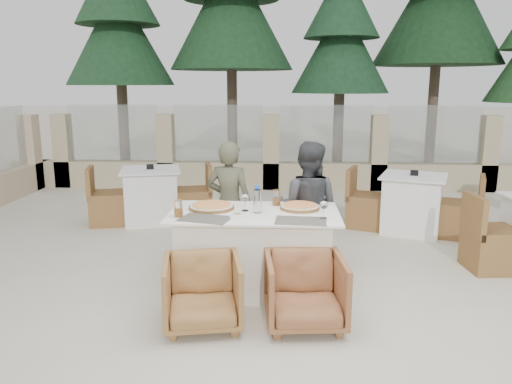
{
  "coord_description": "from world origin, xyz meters",
  "views": [
    {
      "loc": [
        0.21,
        -4.52,
        1.96
      ],
      "look_at": [
        -0.05,
        0.32,
        0.9
      ],
      "focal_mm": 35.0,
      "sensor_mm": 36.0,
      "label": 1
    }
  ],
  "objects_px": {
    "beer_glass_left": "(178,209)",
    "olive_dish": "(237,215)",
    "armchair_far_right": "(295,237)",
    "wine_glass_corner": "(324,209)",
    "dining_table": "(254,251)",
    "diner_right": "(307,208)",
    "beer_glass_right": "(276,198)",
    "armchair_near_right": "(305,291)",
    "water_bottle": "(258,199)",
    "armchair_near_left": "(203,292)",
    "pizza_right": "(300,207)",
    "diner_left": "(229,204)",
    "armchair_far_left": "(216,238)",
    "pizza_left": "(211,206)",
    "bg_table_a": "(151,196)",
    "bg_table_b": "(412,204)",
    "wine_glass_centre": "(245,201)"
  },
  "relations": [
    {
      "from": "dining_table",
      "to": "bg_table_a",
      "type": "height_order",
      "value": "same"
    },
    {
      "from": "pizza_right",
      "to": "beer_glass_left",
      "type": "bearing_deg",
      "value": -162.54
    },
    {
      "from": "armchair_far_right",
      "to": "wine_glass_corner",
      "type": "bearing_deg",
      "value": 103.52
    },
    {
      "from": "wine_glass_corner",
      "to": "pizza_right",
      "type": "bearing_deg",
      "value": 120.1
    },
    {
      "from": "dining_table",
      "to": "olive_dish",
      "type": "relative_size",
      "value": 14.55
    },
    {
      "from": "beer_glass_right",
      "to": "bg_table_b",
      "type": "distance_m",
      "value": 2.56
    },
    {
      "from": "armchair_near_right",
      "to": "bg_table_b",
      "type": "relative_size",
      "value": 0.4
    },
    {
      "from": "pizza_left",
      "to": "pizza_right",
      "type": "bearing_deg",
      "value": 2.46
    },
    {
      "from": "armchair_far_right",
      "to": "bg_table_a",
      "type": "xyz_separation_m",
      "value": [
        -2.03,
        1.64,
        0.07
      ]
    },
    {
      "from": "armchair_far_right",
      "to": "armchair_near_right",
      "type": "bearing_deg",
      "value": 91.54
    },
    {
      "from": "beer_glass_left",
      "to": "olive_dish",
      "type": "relative_size",
      "value": 1.41
    },
    {
      "from": "armchair_far_left",
      "to": "armchair_near_left",
      "type": "relative_size",
      "value": 0.92
    },
    {
      "from": "pizza_right",
      "to": "armchair_near_left",
      "type": "xyz_separation_m",
      "value": [
        -0.81,
        -0.92,
        -0.5
      ]
    },
    {
      "from": "olive_dish",
      "to": "dining_table",
      "type": "bearing_deg",
      "value": 55.09
    },
    {
      "from": "armchair_near_right",
      "to": "diner_left",
      "type": "height_order",
      "value": "diner_left"
    },
    {
      "from": "bg_table_b",
      "to": "armchair_far_right",
      "type": "bearing_deg",
      "value": -120.3
    },
    {
      "from": "pizza_left",
      "to": "wine_glass_corner",
      "type": "bearing_deg",
      "value": -16.31
    },
    {
      "from": "bg_table_a",
      "to": "armchair_near_right",
      "type": "bearing_deg",
      "value": -69.66
    },
    {
      "from": "beer_glass_left",
      "to": "diner_right",
      "type": "xyz_separation_m",
      "value": [
        1.2,
        0.7,
        -0.15
      ]
    },
    {
      "from": "pizza_left",
      "to": "diner_right",
      "type": "bearing_deg",
      "value": 22.3
    },
    {
      "from": "pizza_right",
      "to": "beer_glass_right",
      "type": "height_order",
      "value": "beer_glass_right"
    },
    {
      "from": "water_bottle",
      "to": "armchair_near_right",
      "type": "relative_size",
      "value": 0.4
    },
    {
      "from": "wine_glass_centre",
      "to": "armchair_near_right",
      "type": "distance_m",
      "value": 1.1
    },
    {
      "from": "beer_glass_left",
      "to": "diner_left",
      "type": "xyz_separation_m",
      "value": [
        0.37,
        0.89,
        -0.16
      ]
    },
    {
      "from": "water_bottle",
      "to": "armchair_far_right",
      "type": "height_order",
      "value": "water_bottle"
    },
    {
      "from": "beer_glass_right",
      "to": "armchair_near_right",
      "type": "bearing_deg",
      "value": -75.96
    },
    {
      "from": "beer_glass_left",
      "to": "armchair_near_right",
      "type": "relative_size",
      "value": 0.24
    },
    {
      "from": "wine_glass_centre",
      "to": "olive_dish",
      "type": "bearing_deg",
      "value": -101.5
    },
    {
      "from": "dining_table",
      "to": "beer_glass_right",
      "type": "relative_size",
      "value": 10.23
    },
    {
      "from": "water_bottle",
      "to": "armchair_near_left",
      "type": "bearing_deg",
      "value": -118.58
    },
    {
      "from": "diner_right",
      "to": "pizza_left",
      "type": "bearing_deg",
      "value": 37.64
    },
    {
      "from": "olive_dish",
      "to": "bg_table_b",
      "type": "height_order",
      "value": "olive_dish"
    },
    {
      "from": "water_bottle",
      "to": "armchair_far_right",
      "type": "bearing_deg",
      "value": 62.18
    },
    {
      "from": "wine_glass_centre",
      "to": "bg_table_b",
      "type": "relative_size",
      "value": 0.11
    },
    {
      "from": "armchair_near_left",
      "to": "bg_table_b",
      "type": "height_order",
      "value": "bg_table_b"
    },
    {
      "from": "water_bottle",
      "to": "armchair_near_right",
      "type": "xyz_separation_m",
      "value": [
        0.43,
        -0.7,
        -0.6
      ]
    },
    {
      "from": "dining_table",
      "to": "diner_right",
      "type": "relative_size",
      "value": 1.15
    },
    {
      "from": "dining_table",
      "to": "olive_dish",
      "type": "height_order",
      "value": "olive_dish"
    },
    {
      "from": "armchair_near_right",
      "to": "armchair_near_left",
      "type": "bearing_deg",
      "value": 178.12
    },
    {
      "from": "beer_glass_right",
      "to": "armchair_near_right",
      "type": "xyz_separation_m",
      "value": [
        0.25,
        -1.01,
        -0.55
      ]
    },
    {
      "from": "beer_glass_left",
      "to": "diner_right",
      "type": "relative_size",
      "value": 0.11
    },
    {
      "from": "olive_dish",
      "to": "wine_glass_centre",
      "type": "bearing_deg",
      "value": 78.5
    },
    {
      "from": "armchair_far_left",
      "to": "pizza_left",
      "type": "bearing_deg",
      "value": 85.13
    },
    {
      "from": "beer_glass_left",
      "to": "bg_table_a",
      "type": "relative_size",
      "value": 0.09
    },
    {
      "from": "pizza_right",
      "to": "armchair_far_right",
      "type": "distance_m",
      "value": 0.74
    },
    {
      "from": "diner_left",
      "to": "wine_glass_centre",
      "type": "bearing_deg",
      "value": 120.78
    },
    {
      "from": "beer_glass_left",
      "to": "diner_left",
      "type": "bearing_deg",
      "value": 67.31
    },
    {
      "from": "pizza_right",
      "to": "beer_glass_left",
      "type": "xyz_separation_m",
      "value": [
        -1.11,
        -0.35,
        0.05
      ]
    },
    {
      "from": "armchair_near_left",
      "to": "water_bottle",
      "type": "bearing_deg",
      "value": 50.98
    },
    {
      "from": "beer_glass_right",
      "to": "bg_table_a",
      "type": "distance_m",
      "value": 2.79
    }
  ]
}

